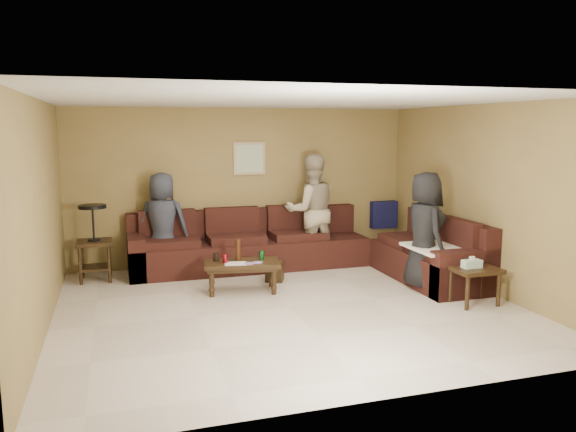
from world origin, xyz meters
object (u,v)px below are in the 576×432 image
object	(u,v)px
end_table_left	(94,241)
side_table_right	(474,273)
waste_bin	(275,271)
person_right	(425,231)
person_middle	(311,211)
sectional_sofa	(311,252)
coffee_table	(242,266)
person_left	(163,224)

from	to	relation	value
end_table_left	side_table_right	distance (m)	5.22
waste_bin	person_right	bearing A→B (deg)	-27.73
end_table_left	person_middle	size ratio (longest dim) A/B	0.62
sectional_sofa	waste_bin	bearing A→B (deg)	-155.12
end_table_left	side_table_right	world-z (taller)	end_table_left
end_table_left	side_table_right	xyz separation A→B (m)	(4.55, -2.56, -0.17)
person_middle	waste_bin	bearing A→B (deg)	44.29
coffee_table	person_right	size ratio (longest dim) A/B	0.66
person_middle	person_right	distance (m)	1.98
person_middle	end_table_left	bearing A→B (deg)	1.38
waste_bin	sectional_sofa	bearing A→B (deg)	24.88
end_table_left	person_right	xyz separation A→B (m)	(4.31, -1.76, 0.23)
coffee_table	person_left	distance (m)	1.62
sectional_sofa	person_left	world-z (taller)	person_left
person_left	person_middle	xyz separation A→B (m)	(2.29, -0.16, 0.12)
person_left	person_middle	distance (m)	2.30
waste_bin	person_right	world-z (taller)	person_right
coffee_table	waste_bin	xyz separation A→B (m)	(0.57, 0.39, -0.21)
person_left	person_right	xyz separation A→B (m)	(3.33, -1.85, 0.03)
end_table_left	waste_bin	world-z (taller)	end_table_left
coffee_table	end_table_left	size ratio (longest dim) A/B	0.97
person_middle	person_right	world-z (taller)	person_middle
end_table_left	side_table_right	size ratio (longest dim) A/B	1.79
person_left	sectional_sofa	bearing A→B (deg)	-176.04
waste_bin	coffee_table	bearing A→B (deg)	-145.66
side_table_right	person_middle	xyz separation A→B (m)	(-1.27, 2.49, 0.48)
coffee_table	side_table_right	world-z (taller)	coffee_table
sectional_sofa	coffee_table	world-z (taller)	sectional_sofa
side_table_right	person_middle	distance (m)	2.84
end_table_left	waste_bin	xyz separation A→B (m)	(2.47, -0.79, -0.43)
sectional_sofa	coffee_table	bearing A→B (deg)	-150.50
sectional_sofa	person_right	xyz separation A→B (m)	(1.19, -1.27, 0.48)
coffee_table	sectional_sofa	bearing A→B (deg)	29.50
waste_bin	person_middle	xyz separation A→B (m)	(0.81, 0.72, 0.74)
coffee_table	side_table_right	bearing A→B (deg)	-27.59
coffee_table	person_right	bearing A→B (deg)	-13.54
waste_bin	end_table_left	bearing A→B (deg)	162.26
sectional_sofa	person_middle	xyz separation A→B (m)	(0.15, 0.42, 0.56)
coffee_table	person_middle	xyz separation A→B (m)	(1.37, 1.11, 0.53)
coffee_table	waste_bin	size ratio (longest dim) A/B	3.64
side_table_right	person_right	size ratio (longest dim) A/B	0.38
coffee_table	person_right	xyz separation A→B (m)	(2.41, -0.58, 0.45)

